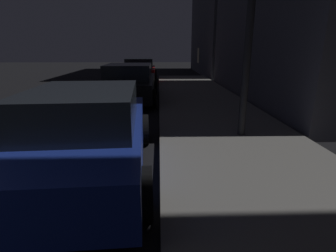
# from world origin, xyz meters

# --- Properties ---
(car_blue) EXTENTS (2.15, 4.31, 1.43)m
(car_blue) POSITION_xyz_m (2.85, 3.17, 0.71)
(car_blue) COLOR navy
(car_blue) RESTS_ON ground
(car_black) EXTENTS (2.14, 4.41, 1.43)m
(car_black) POSITION_xyz_m (2.85, 9.53, 0.71)
(car_black) COLOR black
(car_black) RESTS_ON ground
(car_red) EXTENTS (2.05, 4.15, 1.43)m
(car_red) POSITION_xyz_m (2.85, 15.51, 0.72)
(car_red) COLOR maroon
(car_red) RESTS_ON ground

